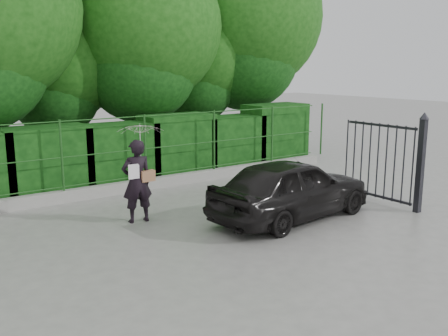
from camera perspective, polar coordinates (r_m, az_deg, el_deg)
ground at (r=10.22m, az=0.68°, el=-7.77°), size 80.00×80.00×0.00m
kerb at (r=13.91m, az=-10.33°, el=-2.05°), size 14.00×0.25×0.30m
fence at (r=13.80m, az=-9.66°, el=2.31°), size 14.13×0.06×1.80m
hedge at (r=14.66m, az=-12.05°, el=1.75°), size 14.20×1.20×2.08m
trees at (r=17.00m, az=-12.15°, el=15.50°), size 17.10×6.15×8.08m
gate at (r=12.67m, az=19.77°, el=0.91°), size 0.22×2.33×2.36m
woman at (r=11.01m, az=-9.64°, el=1.11°), size 1.00×1.01×2.17m
car at (r=11.28m, az=7.74°, el=-2.30°), size 4.24×2.01×1.40m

